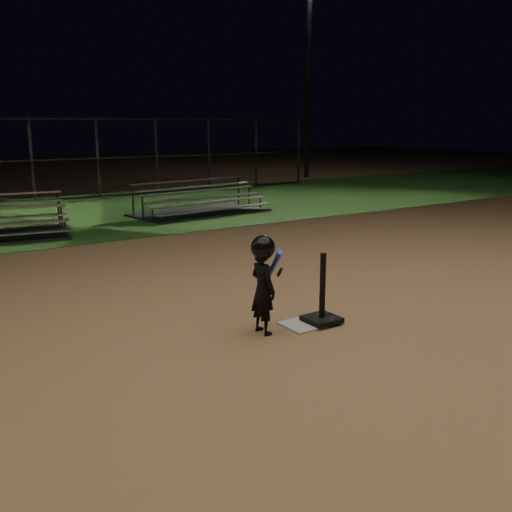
{
  "coord_description": "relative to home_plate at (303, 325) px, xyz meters",
  "views": [
    {
      "loc": [
        -4.01,
        -5.02,
        2.32
      ],
      "look_at": [
        0.0,
        1.0,
        0.65
      ],
      "focal_mm": 40.32,
      "sensor_mm": 36.0,
      "label": 1
    }
  ],
  "objects": [
    {
      "name": "ground",
      "position": [
        0.0,
        0.0,
        -0.01
      ],
      "size": [
        80.0,
        80.0,
        0.0
      ],
      "primitive_type": "plane",
      "color": "#AF7F4F",
      "rests_on": "ground"
    },
    {
      "name": "light_pole_right",
      "position": [
        12.0,
        14.94,
        4.93
      ],
      "size": [
        0.9,
        0.53,
        8.3
      ],
      "color": "#2D2D30",
      "rests_on": "ground"
    },
    {
      "name": "child_batter",
      "position": [
        -0.52,
        0.07,
        0.59
      ],
      "size": [
        0.4,
        0.62,
        1.13
      ],
      "rotation": [
        0.0,
        0.0,
        1.63
      ],
      "color": "black",
      "rests_on": "ground"
    },
    {
      "name": "batting_tee",
      "position": [
        0.23,
        -0.06,
        0.17
      ],
      "size": [
        0.38,
        0.38,
        0.83
      ],
      "color": "black",
      "rests_on": "home_plate"
    },
    {
      "name": "home_plate",
      "position": [
        0.0,
        0.0,
        0.0
      ],
      "size": [
        0.45,
        0.45,
        0.02
      ],
      "primitive_type": "cube",
      "color": "beige",
      "rests_on": "ground"
    },
    {
      "name": "backstop_fence",
      "position": [
        0.0,
        13.0,
        1.24
      ],
      "size": [
        20.08,
        0.08,
        2.5
      ],
      "color": "#38383D",
      "rests_on": "ground"
    },
    {
      "name": "grass_strip",
      "position": [
        0.0,
        10.0,
        -0.01
      ],
      "size": [
        60.0,
        8.0,
        0.01
      ],
      "primitive_type": "cube",
      "color": "#24511A",
      "rests_on": "ground"
    },
    {
      "name": "bleacher_right",
      "position": [
        3.09,
        8.28,
        0.17
      ],
      "size": [
        3.68,
        2.08,
        0.86
      ],
      "rotation": [
        0.0,
        0.0,
        0.11
      ],
      "color": "#A2A2A6",
      "rests_on": "ground"
    }
  ]
}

